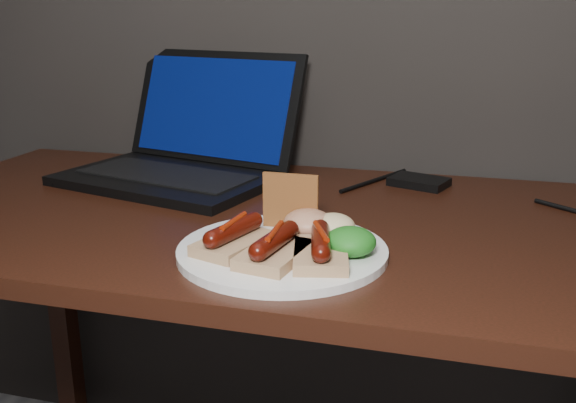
% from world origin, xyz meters
% --- Properties ---
extents(desk, '(1.40, 0.70, 0.75)m').
position_xyz_m(desk, '(0.00, 1.38, 0.66)').
color(desk, '#34140D').
rests_on(desk, ground).
extents(laptop, '(0.48, 0.43, 0.25)m').
position_xyz_m(laptop, '(-0.24, 1.57, 0.80)').
color(laptop, black).
rests_on(laptop, desk).
extents(hard_drive, '(0.12, 0.10, 0.02)m').
position_xyz_m(hard_drive, '(0.23, 1.63, 0.76)').
color(hard_drive, black).
rests_on(hard_drive, desk).
extents(desk_cables, '(1.01, 0.40, 0.01)m').
position_xyz_m(desk_cables, '(0.02, 1.53, 0.75)').
color(desk_cables, black).
rests_on(desk_cables, desk).
extents(plate, '(0.31, 0.31, 0.01)m').
position_xyz_m(plate, '(0.07, 1.20, 0.76)').
color(plate, white).
rests_on(plate, desk).
extents(bread_sausage_left, '(0.10, 0.13, 0.04)m').
position_xyz_m(bread_sausage_left, '(0.01, 1.18, 0.78)').
color(bread_sausage_left, tan).
rests_on(bread_sausage_left, plate).
extents(bread_sausage_center, '(0.09, 0.13, 0.04)m').
position_xyz_m(bread_sausage_center, '(0.08, 1.16, 0.78)').
color(bread_sausage_center, tan).
rests_on(bread_sausage_center, plate).
extents(bread_sausage_right, '(0.09, 0.13, 0.04)m').
position_xyz_m(bread_sausage_right, '(0.14, 1.17, 0.78)').
color(bread_sausage_right, tan).
rests_on(bread_sausage_right, plate).
extents(crispbread, '(0.09, 0.01, 0.08)m').
position_xyz_m(crispbread, '(0.06, 1.29, 0.80)').
color(crispbread, '#A7602D').
rests_on(crispbread, plate).
extents(salad_greens, '(0.07, 0.07, 0.04)m').
position_xyz_m(salad_greens, '(0.17, 1.20, 0.78)').
color(salad_greens, '#0F4E10').
rests_on(salad_greens, plate).
extents(salsa_mound, '(0.07, 0.07, 0.04)m').
position_xyz_m(salsa_mound, '(0.10, 1.26, 0.78)').
color(salsa_mound, '#9E1E0F').
rests_on(salsa_mound, plate).
extents(coleslaw_mound, '(0.06, 0.06, 0.04)m').
position_xyz_m(coleslaw_mound, '(0.13, 1.26, 0.78)').
color(coleslaw_mound, beige).
rests_on(coleslaw_mound, plate).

